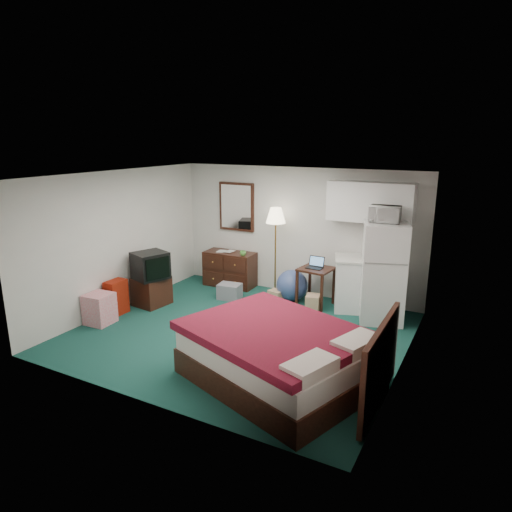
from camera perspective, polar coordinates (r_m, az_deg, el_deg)
The scene contains 25 objects.
floor at distance 7.46m, azimuth -1.99°, elevation -9.54°, with size 5.00×4.50×0.01m, color #0D332F.
ceiling at distance 6.82m, azimuth -2.18°, elevation 9.98°, with size 5.00×4.50×0.01m, color silver.
walls at distance 7.04m, azimuth -2.08°, elevation -0.22°, with size 5.01×4.51×2.50m.
mirror at distance 9.50m, azimuth -2.43°, elevation 6.17°, with size 0.80×0.06×1.00m, color white, non-canonical shape.
upper_cabinets at distance 8.26m, azimuth 14.10°, elevation 6.55°, with size 1.50×0.35×0.70m, color white, non-canonical shape.
headboard at distance 5.52m, azimuth 15.29°, elevation -12.93°, with size 0.06×1.56×1.00m, color black, non-canonical shape.
dresser at distance 9.60m, azimuth -3.28°, elevation -1.62°, with size 1.07×0.48×0.73m, color black, non-canonical shape.
floor_lamp at distance 8.92m, azimuth 2.44°, elevation 0.50°, with size 0.38×0.38×1.75m, color gold, non-canonical shape.
desk at distance 8.56m, azimuth 7.45°, elevation -3.80°, with size 0.57×0.57×0.72m, color black, non-canonical shape.
exercise_ball at distance 8.78m, azimuth 4.52°, elevation -3.67°, with size 0.60×0.60×0.60m, color #374B84.
kitchen_counter at distance 8.45m, azimuth 12.78°, elevation -3.52°, with size 0.86×0.65×0.94m, color white, non-canonical shape.
fridge at distance 7.94m, azimuth 15.62°, elevation -2.01°, with size 0.70×0.70×1.70m, color white, non-canonical shape.
bed at distance 5.97m, azimuth 2.78°, elevation -12.28°, with size 2.21×1.73×0.71m, color #431017, non-canonical shape.
tv_stand at distance 8.76m, azimuth -12.92°, elevation -4.27°, with size 0.53×0.58×0.53m, color black, non-canonical shape.
suitcase at distance 8.46m, azimuth -17.05°, elevation -4.95°, with size 0.24×0.38×0.62m, color #6A1105, non-canonical shape.
retail_box at distance 8.15m, azimuth -18.97°, elevation -6.24°, with size 0.41×0.41×0.52m, color silver, non-canonical shape.
file_bin at distance 8.88m, azimuth -3.32°, elevation -4.44°, with size 0.43×0.32×0.30m, color slate, non-canonical shape.
cardboard_box_a at distance 8.75m, azimuth 2.53°, elevation -5.00°, with size 0.26×0.22×0.22m, color tan, non-canonical shape.
cardboard_box_b at distance 8.37m, azimuth 7.11°, elevation -5.80°, with size 0.24×0.29×0.29m, color tan, non-canonical shape.
laptop at distance 8.41m, azimuth 7.33°, elevation -0.87°, with size 0.29×0.24×0.20m, color black, non-canonical shape.
crt_tv at distance 8.55m, azimuth -13.08°, elevation -1.16°, with size 0.53×0.58×0.49m, color black, non-canonical shape.
microwave at distance 7.76m, azimuth 15.83°, elevation 5.28°, with size 0.49×0.27×0.33m, color white.
book_a at distance 9.56m, azimuth -4.82°, elevation 1.20°, with size 0.16×0.02×0.21m, color tan.
book_b at distance 9.55m, azimuth -3.72°, elevation 1.23°, with size 0.16×0.02×0.22m, color tan.
mug at distance 9.20m, azimuth -1.63°, elevation 0.42°, with size 0.13×0.10×0.13m, color #529E3E.
Camera 1 is at (3.42, -5.87, 3.07)m, focal length 32.00 mm.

